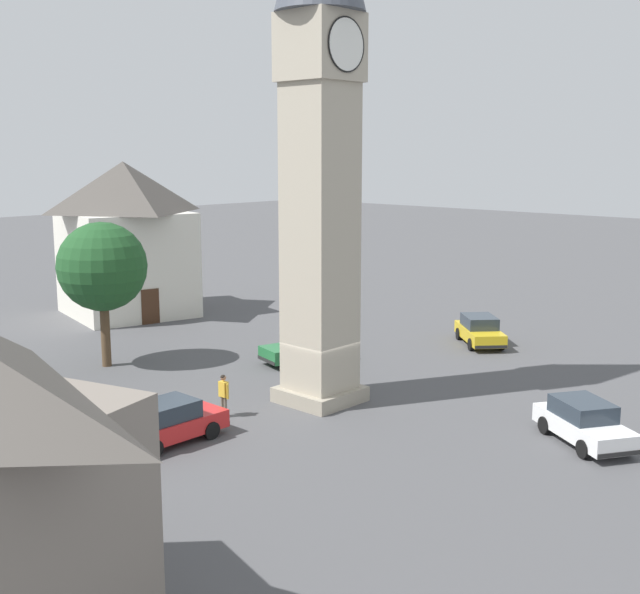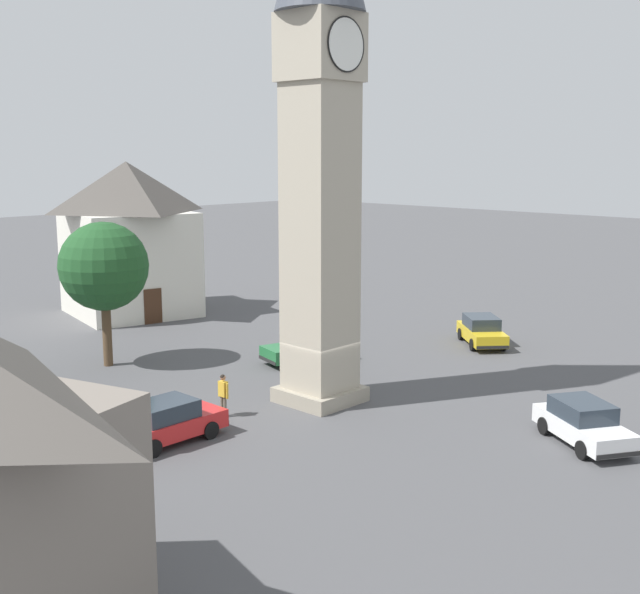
{
  "view_description": "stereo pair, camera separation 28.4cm",
  "coord_description": "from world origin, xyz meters",
  "px_view_note": "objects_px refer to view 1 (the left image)",
  "views": [
    {
      "loc": [
        -22.97,
        -21.52,
        10.09
      ],
      "look_at": [
        0.0,
        0.0,
        4.35
      ],
      "focal_mm": 44.81,
      "sensor_mm": 36.0,
      "label": 1
    },
    {
      "loc": [
        -22.78,
        -21.72,
        10.09
      ],
      "look_at": [
        0.0,
        0.0,
        4.35
      ],
      "focal_mm": 44.81,
      "sensor_mm": 36.0,
      "label": 2
    }
  ],
  "objects_px": {
    "car_white_side": "(584,422)",
    "tree": "(102,267)",
    "building_terrace_right": "(126,237)",
    "car_silver_kerb": "(480,330)",
    "car_red_corner": "(168,422)",
    "car_blue_kerb": "(304,347)",
    "clock_tower": "(320,75)",
    "car_black_far": "(13,382)",
    "pedestrian": "(224,392)"
  },
  "relations": [
    {
      "from": "car_white_side",
      "to": "tree",
      "type": "relative_size",
      "value": 0.64
    },
    {
      "from": "building_terrace_right",
      "to": "car_silver_kerb",
      "type": "bearing_deg",
      "value": -68.45
    },
    {
      "from": "car_silver_kerb",
      "to": "car_red_corner",
      "type": "bearing_deg",
      "value": 179.69
    },
    {
      "from": "car_blue_kerb",
      "to": "car_white_side",
      "type": "relative_size",
      "value": 1.01
    },
    {
      "from": "car_red_corner",
      "to": "tree",
      "type": "distance_m",
      "value": 12.04
    },
    {
      "from": "clock_tower",
      "to": "tree",
      "type": "relative_size",
      "value": 3.21
    },
    {
      "from": "car_white_side",
      "to": "car_black_far",
      "type": "height_order",
      "value": "same"
    },
    {
      "from": "clock_tower",
      "to": "building_terrace_right",
      "type": "height_order",
      "value": "clock_tower"
    },
    {
      "from": "car_blue_kerb",
      "to": "car_white_side",
      "type": "distance_m",
      "value": 14.87
    },
    {
      "from": "car_white_side",
      "to": "pedestrian",
      "type": "height_order",
      "value": "pedestrian"
    },
    {
      "from": "building_terrace_right",
      "to": "car_black_far",
      "type": "bearing_deg",
      "value": -138.7
    },
    {
      "from": "car_silver_kerb",
      "to": "car_blue_kerb",
      "type": "bearing_deg",
      "value": 154.4
    },
    {
      "from": "tree",
      "to": "car_white_side",
      "type": "bearing_deg",
      "value": -74.69
    },
    {
      "from": "car_red_corner",
      "to": "building_terrace_right",
      "type": "height_order",
      "value": "building_terrace_right"
    },
    {
      "from": "pedestrian",
      "to": "clock_tower",
      "type": "bearing_deg",
      "value": -18.63
    },
    {
      "from": "clock_tower",
      "to": "car_silver_kerb",
      "type": "distance_m",
      "value": 17.81
    },
    {
      "from": "building_terrace_right",
      "to": "car_blue_kerb",
      "type": "bearing_deg",
      "value": -92.92
    },
    {
      "from": "clock_tower",
      "to": "tree",
      "type": "distance_m",
      "value": 14.19
    },
    {
      "from": "car_blue_kerb",
      "to": "car_red_corner",
      "type": "xyz_separation_m",
      "value": [
        -11.12,
        -4.18,
        0.0
      ]
    },
    {
      "from": "car_silver_kerb",
      "to": "car_white_side",
      "type": "xyz_separation_m",
      "value": [
        -10.11,
        -10.53,
        0.0
      ]
    },
    {
      "from": "car_white_side",
      "to": "car_silver_kerb",
      "type": "bearing_deg",
      "value": 46.16
    },
    {
      "from": "car_silver_kerb",
      "to": "clock_tower",
      "type": "bearing_deg",
      "value": -177.74
    },
    {
      "from": "car_silver_kerb",
      "to": "pedestrian",
      "type": "xyz_separation_m",
      "value": [
        -16.93,
        0.84,
        0.25
      ]
    },
    {
      "from": "pedestrian",
      "to": "building_terrace_right",
      "type": "distance_m",
      "value": 21.94
    },
    {
      "from": "car_silver_kerb",
      "to": "tree",
      "type": "relative_size",
      "value": 0.61
    },
    {
      "from": "car_silver_kerb",
      "to": "tree",
      "type": "xyz_separation_m",
      "value": [
        -15.92,
        10.67,
        4.02
      ]
    },
    {
      "from": "car_black_far",
      "to": "clock_tower",
      "type": "bearing_deg",
      "value": -47.7
    },
    {
      "from": "car_silver_kerb",
      "to": "pedestrian",
      "type": "relative_size",
      "value": 2.48
    },
    {
      "from": "pedestrian",
      "to": "car_red_corner",
      "type": "bearing_deg",
      "value": -166.93
    },
    {
      "from": "car_blue_kerb",
      "to": "car_silver_kerb",
      "type": "xyz_separation_m",
      "value": [
        8.94,
        -4.29,
        0.0
      ]
    },
    {
      "from": "clock_tower",
      "to": "pedestrian",
      "type": "distance_m",
      "value": 12.7
    },
    {
      "from": "clock_tower",
      "to": "car_red_corner",
      "type": "distance_m",
      "value": 14.16
    },
    {
      "from": "car_black_far",
      "to": "pedestrian",
      "type": "xyz_separation_m",
      "value": [
        4.52,
        -8.0,
        0.25
      ]
    },
    {
      "from": "clock_tower",
      "to": "pedestrian",
      "type": "relative_size",
      "value": 13.1
    },
    {
      "from": "building_terrace_right",
      "to": "car_white_side",
      "type": "bearing_deg",
      "value": -93.68
    },
    {
      "from": "car_blue_kerb",
      "to": "car_white_side",
      "type": "height_order",
      "value": "same"
    },
    {
      "from": "clock_tower",
      "to": "car_black_far",
      "type": "bearing_deg",
      "value": 132.3
    },
    {
      "from": "car_red_corner",
      "to": "car_white_side",
      "type": "height_order",
      "value": "same"
    },
    {
      "from": "pedestrian",
      "to": "car_black_far",
      "type": "bearing_deg",
      "value": 119.44
    },
    {
      "from": "car_silver_kerb",
      "to": "pedestrian",
      "type": "height_order",
      "value": "pedestrian"
    },
    {
      "from": "car_silver_kerb",
      "to": "car_black_far",
      "type": "relative_size",
      "value": 0.94
    },
    {
      "from": "tree",
      "to": "building_terrace_right",
      "type": "relative_size",
      "value": 0.73
    },
    {
      "from": "clock_tower",
      "to": "car_black_far",
      "type": "height_order",
      "value": "clock_tower"
    },
    {
      "from": "car_blue_kerb",
      "to": "car_white_side",
      "type": "bearing_deg",
      "value": -94.51
    },
    {
      "from": "car_silver_kerb",
      "to": "building_terrace_right",
      "type": "xyz_separation_m",
      "value": [
        -8.12,
        20.55,
        4.1
      ]
    },
    {
      "from": "car_blue_kerb",
      "to": "car_red_corner",
      "type": "bearing_deg",
      "value": -159.41
    },
    {
      "from": "clock_tower",
      "to": "building_terrace_right",
      "type": "xyz_separation_m",
      "value": [
        4.83,
        21.06,
        -8.13
      ]
    },
    {
      "from": "car_blue_kerb",
      "to": "pedestrian",
      "type": "distance_m",
      "value": 8.71
    },
    {
      "from": "pedestrian",
      "to": "building_terrace_right",
      "type": "height_order",
      "value": "building_terrace_right"
    },
    {
      "from": "car_silver_kerb",
      "to": "car_white_side",
      "type": "relative_size",
      "value": 0.95
    }
  ]
}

